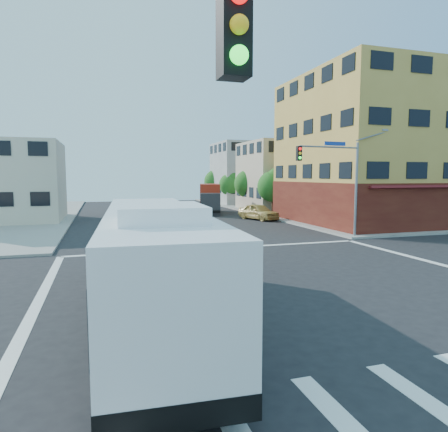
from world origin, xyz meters
name	(u,v)px	position (x,y,z in m)	size (l,w,h in m)	color
ground	(288,288)	(0.00, 0.00, 0.00)	(120.00, 120.00, 0.00)	black
sidewalk_ne	(395,206)	(35.00, 35.00, 0.07)	(50.00, 50.00, 0.15)	gray
corner_building_ne	(389,162)	(19.99, 18.48, 5.89)	(18.10, 15.44, 14.00)	gold
building_east_near	(290,176)	(16.98, 33.98, 4.51)	(12.06, 10.06, 9.00)	#B8A58D
building_east_far	(252,173)	(16.98, 47.98, 5.01)	(12.06, 10.06, 10.00)	#ACACA7
signal_mast_ne	(338,170)	(9.08, 10.62, 4.98)	(7.91, 1.13, 8.07)	gray
street_tree_a	(274,184)	(11.90, 27.92, 3.59)	(3.60, 3.60, 5.53)	#3D2516
street_tree_b	(249,182)	(11.90, 35.92, 3.75)	(3.80, 3.80, 5.79)	#3D2516
street_tree_c	(231,183)	(11.90, 43.92, 3.46)	(3.40, 3.40, 5.29)	#3D2516
street_tree_d	(216,180)	(11.90, 51.92, 3.88)	(4.00, 4.00, 6.03)	#3D2516
transit_bus	(154,260)	(-5.66, -1.85, 1.90)	(3.61, 13.28, 3.89)	black
box_truck	(210,199)	(5.57, 32.84, 1.73)	(4.14, 8.25, 3.57)	#28292E
parked_car	(258,212)	(8.51, 24.24, 0.84)	(1.98, 4.92, 1.68)	tan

